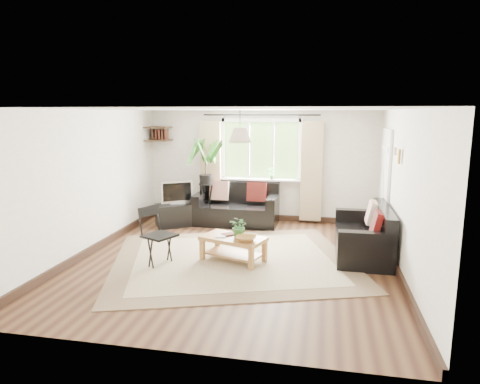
% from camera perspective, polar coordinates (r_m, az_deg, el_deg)
% --- Properties ---
extents(floor, '(5.50, 5.50, 0.00)m').
position_cam_1_polar(floor, '(7.00, -0.65, -9.08)').
color(floor, black).
rests_on(floor, ground).
extents(ceiling, '(5.50, 5.50, 0.00)m').
position_cam_1_polar(ceiling, '(6.59, -0.69, 10.98)').
color(ceiling, white).
rests_on(ceiling, floor).
extents(wall_back, '(5.00, 0.02, 2.40)m').
position_cam_1_polar(wall_back, '(9.37, 2.81, 3.49)').
color(wall_back, beige).
rests_on(wall_back, floor).
extents(wall_front, '(5.00, 0.02, 2.40)m').
position_cam_1_polar(wall_front, '(4.10, -8.65, -5.86)').
color(wall_front, beige).
rests_on(wall_front, floor).
extents(wall_left, '(0.02, 5.50, 2.40)m').
position_cam_1_polar(wall_left, '(7.60, -19.44, 1.24)').
color(wall_left, beige).
rests_on(wall_left, floor).
extents(wall_right, '(0.02, 5.50, 2.40)m').
position_cam_1_polar(wall_right, '(6.65, 20.92, -0.12)').
color(wall_right, beige).
rests_on(wall_right, floor).
extents(rug, '(4.58, 4.24, 0.02)m').
position_cam_1_polar(rug, '(6.99, -0.97, -9.02)').
color(rug, beige).
rests_on(rug, floor).
extents(window, '(2.50, 0.16, 2.16)m').
position_cam_1_polar(window, '(9.29, 2.79, 5.60)').
color(window, white).
rests_on(window, wall_back).
extents(door, '(0.06, 0.96, 2.06)m').
position_cam_1_polar(door, '(8.33, 18.73, 0.66)').
color(door, silver).
rests_on(door, wall_right).
extents(corner_shelf, '(0.50, 0.50, 0.34)m').
position_cam_1_polar(corner_shelf, '(9.66, -10.82, 7.64)').
color(corner_shelf, black).
rests_on(corner_shelf, wall_back).
extents(pendant_lamp, '(0.36, 0.36, 0.54)m').
position_cam_1_polar(pendant_lamp, '(6.99, 0.00, 8.09)').
color(pendant_lamp, beige).
rests_on(pendant_lamp, ceiling).
extents(wall_sconce, '(0.12, 0.12, 0.28)m').
position_cam_1_polar(wall_sconce, '(6.86, 20.23, 4.80)').
color(wall_sconce, beige).
rests_on(wall_sconce, wall_right).
extents(sofa_back, '(1.76, 0.89, 0.83)m').
position_cam_1_polar(sofa_back, '(9.09, -0.52, -1.75)').
color(sofa_back, black).
rests_on(sofa_back, floor).
extents(sofa_right, '(1.69, 0.85, 0.79)m').
position_cam_1_polar(sofa_right, '(7.38, 16.00, -5.21)').
color(sofa_right, black).
rests_on(sofa_right, floor).
extents(coffee_table, '(1.12, 0.84, 0.41)m').
position_cam_1_polar(coffee_table, '(6.89, -0.90, -7.62)').
color(coffee_table, brown).
rests_on(coffee_table, floor).
extents(table_plant, '(0.38, 0.36, 0.34)m').
position_cam_1_polar(table_plant, '(6.77, -0.05, -4.64)').
color(table_plant, '#285D25').
rests_on(table_plant, coffee_table).
extents(bowl, '(0.33, 0.33, 0.08)m').
position_cam_1_polar(bowl, '(6.60, 0.85, -6.21)').
color(bowl, olive).
rests_on(bowl, coffee_table).
extents(book_a, '(0.18, 0.22, 0.02)m').
position_cam_1_polar(book_a, '(6.88, -3.11, -5.80)').
color(book_a, silver).
rests_on(book_a, coffee_table).
extents(book_b, '(0.29, 0.29, 0.02)m').
position_cam_1_polar(book_b, '(7.01, -1.85, -5.45)').
color(book_b, '#4F241F').
rests_on(book_b, coffee_table).
extents(tv_stand, '(0.99, 0.88, 0.46)m').
position_cam_1_polar(tv_stand, '(9.11, -8.33, -3.00)').
color(tv_stand, black).
rests_on(tv_stand, floor).
extents(tv, '(0.68, 0.55, 0.51)m').
position_cam_1_polar(tv, '(9.01, -8.41, 0.01)').
color(tv, '#A5A5AA').
rests_on(tv, tv_stand).
extents(palm_stand, '(0.81, 0.81, 1.82)m').
position_cam_1_polar(palm_stand, '(9.24, -4.58, 1.57)').
color(palm_stand, black).
rests_on(palm_stand, floor).
extents(folding_chair, '(0.63, 0.63, 0.92)m').
position_cam_1_polar(folding_chair, '(6.76, -10.67, -5.88)').
color(folding_chair, black).
rests_on(folding_chair, floor).
extents(sill_plant, '(0.14, 0.10, 0.27)m').
position_cam_1_polar(sill_plant, '(9.24, 4.23, 2.52)').
color(sill_plant, '#2D6023').
rests_on(sill_plant, window).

